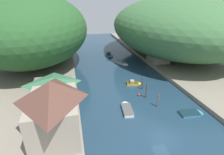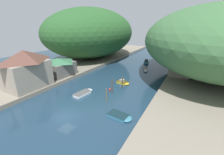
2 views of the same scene
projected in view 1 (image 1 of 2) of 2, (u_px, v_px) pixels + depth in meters
The scene contains 18 objects.
water_surface at pixel (116, 71), 54.57m from camera, with size 130.00×130.00×0.00m, color #1E384C.
left_bank at pixel (36, 77), 49.39m from camera, with size 22.00×120.00×0.97m.
right_bank at pixel (182, 64), 59.35m from camera, with size 22.00×120.00×0.97m.
hillside_left at pixel (31, 29), 55.23m from camera, with size 34.82×48.75×21.95m.
hillside_right at pixel (173, 26), 64.37m from camera, with size 42.48×59.48×20.71m.
waterfront_building at pixel (54, 108), 25.74m from camera, with size 7.39×10.36×9.26m.
boathouse_shed at pixel (53, 89), 35.82m from camera, with size 8.41×8.46×5.18m.
right_bank_cottage at pixel (158, 56), 58.82m from camera, with size 6.28×6.51×3.77m.
boat_far_right_bank at pixel (192, 113), 33.92m from camera, with size 4.73×2.55×0.51m.
boat_far_upstream at pixel (134, 83), 45.87m from camera, with size 4.08×2.64×1.12m.
boat_open_rowboat at pixel (127, 108), 35.29m from camera, with size 2.43×5.46×0.69m.
boat_red_skiff at pixel (122, 63), 60.24m from camera, with size 3.61×6.33×0.68m.
boat_navy_launch at pixel (109, 55), 68.04m from camera, with size 2.93×3.83×1.81m.
mooring_post_nearest at pixel (158, 100), 35.78m from camera, with size 0.26×0.26×3.01m.
mooring_post_second at pixel (147, 91), 39.01m from camera, with size 0.29×0.29×3.62m.
mooring_post_middle at pixel (143, 83), 42.85m from camera, with size 0.28×0.28×3.32m.
channel_buoy_near at pixel (139, 95), 40.39m from camera, with size 0.52×0.52×0.78m.
person_on_quay at pixel (74, 127), 27.63m from camera, with size 0.32×0.43×1.69m.
Camera 1 is at (-12.87, -18.99, 20.45)m, focal length 28.00 mm.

